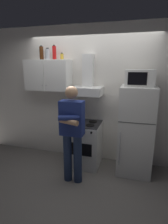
{
  "coord_description": "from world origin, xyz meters",
  "views": [
    {
      "loc": [
        0.85,
        -2.99,
        1.95
      ],
      "look_at": [
        0.0,
        0.0,
        1.15
      ],
      "focal_mm": 29.34,
      "sensor_mm": 36.0,
      "label": 1
    }
  ],
  "objects_px": {
    "bottle_soda_red": "(54,53)",
    "bottle_rum_dark": "(42,53)",
    "refrigerator": "(136,131)",
    "microwave": "(140,78)",
    "stove_oven": "(85,144)",
    "bottle_canister_steel": "(48,54)",
    "upper_cabinet": "(48,75)",
    "person_standing": "(72,132)",
    "range_hood": "(87,84)",
    "bottle_spice_jar": "(62,57)"
  },
  "relations": [
    {
      "from": "bottle_soda_red",
      "to": "bottle_rum_dark",
      "type": "bearing_deg",
      "value": -171.53
    },
    {
      "from": "refrigerator",
      "to": "microwave",
      "type": "distance_m",
      "value": 0.94
    },
    {
      "from": "microwave",
      "to": "bottle_soda_red",
      "type": "height_order",
      "value": "bottle_soda_red"
    },
    {
      "from": "stove_oven",
      "to": "bottle_canister_steel",
      "type": "relative_size",
      "value": 4.05
    },
    {
      "from": "bottle_canister_steel",
      "to": "upper_cabinet",
      "type": "bearing_deg",
      "value": 133.58
    },
    {
      "from": "microwave",
      "to": "person_standing",
      "type": "bearing_deg",
      "value": -148.0
    },
    {
      "from": "stove_oven",
      "to": "person_standing",
      "type": "xyz_separation_m",
      "value": [
        -0.05,
        -0.61,
        0.47
      ]
    },
    {
      "from": "upper_cabinet",
      "to": "refrigerator",
      "type": "relative_size",
      "value": 0.56
    },
    {
      "from": "refrigerator",
      "to": "stove_oven",
      "type": "bearing_deg",
      "value": -179.96
    },
    {
      "from": "bottle_rum_dark",
      "to": "upper_cabinet",
      "type": "bearing_deg",
      "value": -3.0
    },
    {
      "from": "stove_oven",
      "to": "bottle_soda_red",
      "type": "relative_size",
      "value": 3.22
    },
    {
      "from": "stove_oven",
      "to": "range_hood",
      "type": "bearing_deg",
      "value": 90.0
    },
    {
      "from": "bottle_soda_red",
      "to": "bottle_canister_steel",
      "type": "height_order",
      "value": "bottle_soda_red"
    },
    {
      "from": "bottle_canister_steel",
      "to": "microwave",
      "type": "bearing_deg",
      "value": -2.68
    },
    {
      "from": "upper_cabinet",
      "to": "stove_oven",
      "type": "height_order",
      "value": "upper_cabinet"
    },
    {
      "from": "upper_cabinet",
      "to": "person_standing",
      "type": "distance_m",
      "value": 1.35
    },
    {
      "from": "stove_oven",
      "to": "person_standing",
      "type": "bearing_deg",
      "value": -94.72
    },
    {
      "from": "microwave",
      "to": "person_standing",
      "type": "xyz_separation_m",
      "value": [
        -1.0,
        -0.62,
        -0.84
      ]
    },
    {
      "from": "range_hood",
      "to": "bottle_spice_jar",
      "type": "relative_size",
      "value": 5.95
    },
    {
      "from": "refrigerator",
      "to": "bottle_spice_jar",
      "type": "distance_m",
      "value": 1.96
    },
    {
      "from": "bottle_soda_red",
      "to": "bottle_rum_dark",
      "type": "xyz_separation_m",
      "value": [
        -0.25,
        -0.04,
        -0.0
      ]
    },
    {
      "from": "upper_cabinet",
      "to": "microwave",
      "type": "relative_size",
      "value": 1.88
    },
    {
      "from": "microwave",
      "to": "bottle_spice_jar",
      "type": "bearing_deg",
      "value": 174.79
    },
    {
      "from": "bottle_soda_red",
      "to": "refrigerator",
      "type": "bearing_deg",
      "value": -5.96
    },
    {
      "from": "upper_cabinet",
      "to": "refrigerator",
      "type": "xyz_separation_m",
      "value": [
        1.75,
        -0.12,
        -0.95
      ]
    },
    {
      "from": "bottle_rum_dark",
      "to": "bottle_spice_jar",
      "type": "relative_size",
      "value": 2.1
    },
    {
      "from": "range_hood",
      "to": "bottle_spice_jar",
      "type": "distance_m",
      "value": 0.72
    },
    {
      "from": "microwave",
      "to": "bottle_canister_steel",
      "type": "height_order",
      "value": "bottle_canister_steel"
    },
    {
      "from": "upper_cabinet",
      "to": "bottle_spice_jar",
      "type": "relative_size",
      "value": 7.14
    },
    {
      "from": "stove_oven",
      "to": "bottle_soda_red",
      "type": "bearing_deg",
      "value": 165.74
    },
    {
      "from": "bottle_soda_red",
      "to": "bottle_canister_steel",
      "type": "bearing_deg",
      "value": -147.06
    },
    {
      "from": "bottle_canister_steel",
      "to": "bottle_rum_dark",
      "type": "bearing_deg",
      "value": 167.7
    },
    {
      "from": "refrigerator",
      "to": "person_standing",
      "type": "bearing_deg",
      "value": -148.77
    },
    {
      "from": "person_standing",
      "to": "bottle_soda_red",
      "type": "height_order",
      "value": "bottle_soda_red"
    },
    {
      "from": "microwave",
      "to": "bottle_canister_steel",
      "type": "distance_m",
      "value": 1.78
    },
    {
      "from": "stove_oven",
      "to": "range_hood",
      "type": "xyz_separation_m",
      "value": [
        0.0,
        0.13,
        1.16
      ]
    },
    {
      "from": "range_hood",
      "to": "microwave",
      "type": "bearing_deg",
      "value": -6.46
    },
    {
      "from": "refrigerator",
      "to": "bottle_soda_red",
      "type": "relative_size",
      "value": 5.9
    },
    {
      "from": "microwave",
      "to": "bottle_spice_jar",
      "type": "distance_m",
      "value": 1.51
    },
    {
      "from": "stove_oven",
      "to": "refrigerator",
      "type": "height_order",
      "value": "refrigerator"
    },
    {
      "from": "upper_cabinet",
      "to": "bottle_rum_dark",
      "type": "xyz_separation_m",
      "value": [
        -0.12,
        0.01,
        0.43
      ]
    },
    {
      "from": "bottle_spice_jar",
      "to": "range_hood",
      "type": "bearing_deg",
      "value": -2.86
    },
    {
      "from": "bottle_soda_red",
      "to": "bottle_canister_steel",
      "type": "distance_m",
      "value": 0.13
    },
    {
      "from": "upper_cabinet",
      "to": "bottle_spice_jar",
      "type": "distance_m",
      "value": 0.46
    },
    {
      "from": "bottle_rum_dark",
      "to": "range_hood",
      "type": "bearing_deg",
      "value": -0.32
    },
    {
      "from": "stove_oven",
      "to": "microwave",
      "type": "xyz_separation_m",
      "value": [
        0.95,
        0.02,
        1.31
      ]
    },
    {
      "from": "range_hood",
      "to": "person_standing",
      "type": "distance_m",
      "value": 1.01
    },
    {
      "from": "microwave",
      "to": "bottle_spice_jar",
      "type": "relative_size",
      "value": 3.81
    },
    {
      "from": "range_hood",
      "to": "stove_oven",
      "type": "bearing_deg",
      "value": -90.0
    },
    {
      "from": "person_standing",
      "to": "refrigerator",
      "type": "bearing_deg",
      "value": 31.23
    }
  ]
}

